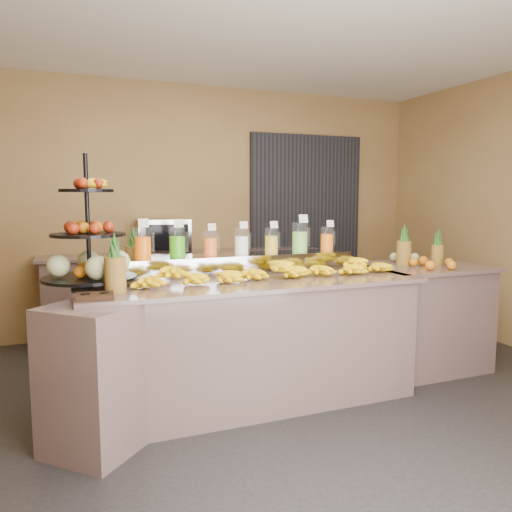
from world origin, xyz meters
TOP-DOWN VIEW (x-y plane):
  - ground at (0.00, 0.00)m, footprint 6.00×6.00m
  - room_envelope at (0.19, 0.79)m, footprint 6.04×5.02m
  - buffet_counter at (-0.12, 0.26)m, footprint 2.75×1.25m
  - right_counter at (1.70, 0.40)m, footprint 1.08×0.88m
  - back_ledge at (0.00, 2.25)m, footprint 3.10×0.55m
  - pitcher_tray at (0.05, 0.58)m, footprint 1.85×0.30m
  - juice_pitcher_orange_a at (-0.73, 0.58)m, footprint 0.13×0.13m
  - juice_pitcher_green at (-0.47, 0.58)m, footprint 0.13×0.13m
  - juice_pitcher_orange_b at (-0.21, 0.58)m, footprint 0.11×0.11m
  - juice_pitcher_milk at (0.05, 0.58)m, footprint 0.11×0.12m
  - juice_pitcher_lemon at (0.31, 0.58)m, footprint 0.11×0.12m
  - juice_pitcher_lime at (0.57, 0.58)m, footprint 0.13×0.14m
  - juice_pitcher_orange_c at (0.83, 0.58)m, footprint 0.11×0.12m
  - banana_heap at (0.17, 0.25)m, footprint 2.05×0.19m
  - fruit_stand at (-1.08, 0.44)m, footprint 0.69×0.69m
  - condiment_caddy at (-1.13, -0.08)m, footprint 0.23×0.17m
  - pineapple_left_a at (-0.99, 0.11)m, footprint 0.13×0.13m
  - pineapple_left_b at (-0.78, 0.76)m, footprint 0.12×0.12m
  - right_fruit_pile at (1.67, 0.32)m, footprint 0.41×0.39m
  - oven_warmer at (-0.25, 2.25)m, footprint 0.58×0.43m

SIDE VIEW (x-z plane):
  - ground at x=0.00m, z-range 0.00..0.00m
  - buffet_counter at x=-0.12m, z-range 0.00..0.93m
  - back_ledge at x=0.00m, z-range 0.00..0.93m
  - right_counter at x=1.70m, z-range 0.00..0.93m
  - condiment_caddy at x=-1.13m, z-range 0.93..0.96m
  - banana_heap at x=0.17m, z-range 0.91..1.08m
  - right_fruit_pile at x=1.67m, z-range 0.89..1.11m
  - pitcher_tray at x=0.05m, z-range 0.93..1.08m
  - pineapple_left_a at x=-0.99m, z-range 0.88..1.27m
  - pineapple_left_b at x=-0.78m, z-range 0.88..1.27m
  - oven_warmer at x=-0.25m, z-range 0.93..1.30m
  - fruit_stand at x=-1.08m, z-range 0.71..1.61m
  - juice_pitcher_orange_b at x=-0.21m, z-range 1.04..1.30m
  - juice_pitcher_orange_c at x=0.83m, z-range 1.04..1.31m
  - juice_pitcher_lemon at x=0.31m, z-range 1.04..1.31m
  - juice_pitcher_milk at x=0.05m, z-range 1.04..1.31m
  - juice_pitcher_green at x=-0.47m, z-range 1.03..1.33m
  - juice_pitcher_orange_a at x=-0.73m, z-range 1.03..1.34m
  - juice_pitcher_lime at x=0.57m, z-range 1.03..1.35m
  - room_envelope at x=0.19m, z-range 0.47..3.29m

